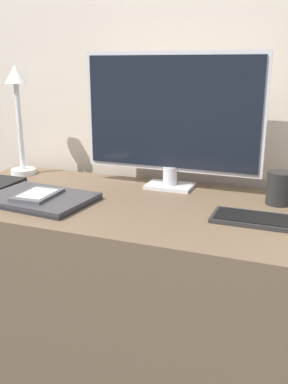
{
  "coord_description": "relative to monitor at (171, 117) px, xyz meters",
  "views": [
    {
      "loc": [
        0.44,
        -0.98,
        1.14
      ],
      "look_at": [
        0.01,
        0.14,
        0.78
      ],
      "focal_mm": 40.0,
      "sensor_mm": 36.0,
      "label": 1
    }
  ],
  "objects": [
    {
      "name": "monitor",
      "position": [
        0.0,
        0.0,
        0.0
      ],
      "size": [
        0.63,
        0.11,
        0.46
      ],
      "color": "silver",
      "rests_on": "desk"
    },
    {
      "name": "keyboard",
      "position": [
        0.35,
        -0.24,
        -0.24
      ],
      "size": [
        0.28,
        0.12,
        0.01
      ],
      "color": "#282828",
      "rests_on": "desk"
    },
    {
      "name": "desk_lamp",
      "position": [
        -0.6,
        -0.03,
        0.01
      ],
      "size": [
        0.1,
        0.1,
        0.42
      ],
      "color": "white",
      "rests_on": "desk"
    },
    {
      "name": "coffee_mug",
      "position": [
        0.38,
        -0.06,
        -0.2
      ],
      "size": [
        0.12,
        0.08,
        0.1
      ],
      "color": "black",
      "rests_on": "desk"
    },
    {
      "name": "laptop",
      "position": [
        -0.33,
        -0.31,
        -0.24
      ],
      "size": [
        0.34,
        0.26,
        0.02
      ],
      "color": "#232328",
      "rests_on": "desk"
    },
    {
      "name": "desk",
      "position": [
        0.0,
        -0.21,
        -0.6
      ],
      "size": [
        1.43,
        0.58,
        0.72
      ],
      "color": "brown",
      "rests_on": "ground_plane"
    },
    {
      "name": "wall_back",
      "position": [
        0.0,
        0.16,
        0.24
      ],
      "size": [
        3.6,
        0.05,
        2.4
      ],
      "color": "beige",
      "rests_on": "ground_plane"
    },
    {
      "name": "ereader",
      "position": [
        -0.34,
        -0.31,
        -0.22
      ],
      "size": [
        0.12,
        0.16,
        0.01
      ],
      "color": "#4C4C51",
      "rests_on": "laptop"
    }
  ]
}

